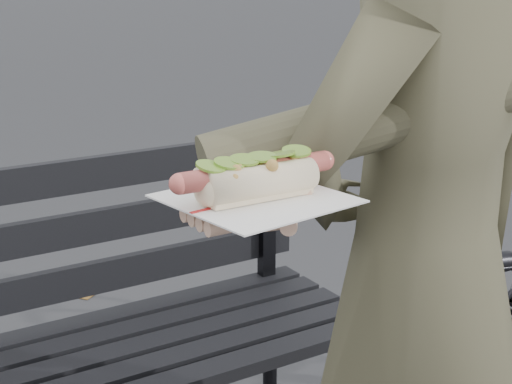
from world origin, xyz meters
TOP-DOWN VIEW (x-y plane):
  - park_bench at (-0.12, 0.84)m, footprint 1.50×0.44m
  - person at (0.33, 0.13)m, footprint 0.64×0.47m
  - held_hotdog at (0.14, 0.10)m, footprint 0.62×0.31m

SIDE VIEW (x-z plane):
  - park_bench at x=-0.12m, z-range 0.08..0.96m
  - person at x=0.33m, z-range 0.00..1.62m
  - held_hotdog at x=0.14m, z-range 0.98..1.18m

